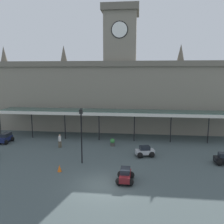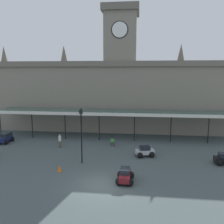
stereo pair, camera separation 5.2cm
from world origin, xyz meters
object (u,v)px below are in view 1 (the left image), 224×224
at_px(car_maroon_sedan, 125,176).
at_px(victorian_lamppost, 81,130).
at_px(pedestrian_crossing_forecourt, 60,140).
at_px(traffic_cone, 59,168).
at_px(planter_by_canopy, 112,142).
at_px(car_silver_sedan, 145,152).
at_px(car_navy_estate, 6,138).

bearing_deg(car_maroon_sedan, victorian_lamppost, 141.59).
distance_m(pedestrian_crossing_forecourt, traffic_cone, 7.31).
distance_m(pedestrian_crossing_forecourt, victorian_lamppost, 6.58).
bearing_deg(planter_by_canopy, car_silver_sedan, -39.66).
height_order(car_navy_estate, car_maroon_sedan, car_navy_estate).
distance_m(car_silver_sedan, planter_by_canopy, 5.15).
xyz_separation_m(car_navy_estate, pedestrian_crossing_forecourt, (7.80, -1.18, 0.34)).
height_order(victorian_lamppost, traffic_cone, victorian_lamppost).
bearing_deg(traffic_cone, victorian_lamppost, 54.94).
xyz_separation_m(car_maroon_sedan, victorian_lamppost, (-4.64, 3.68, 2.99)).
relative_size(car_navy_estate, car_maroon_sedan, 1.09).
xyz_separation_m(car_navy_estate, traffic_cone, (10.09, -8.10, -0.24)).
xyz_separation_m(car_navy_estate, car_maroon_sedan, (16.34, -9.49, -0.06)).
bearing_deg(planter_by_canopy, car_maroon_sedan, -77.43).
bearing_deg(traffic_cone, pedestrian_crossing_forecourt, 108.35).
height_order(car_maroon_sedan, planter_by_canopy, car_maroon_sedan).
xyz_separation_m(car_silver_sedan, traffic_cone, (-8.06, -4.97, -0.18)).
bearing_deg(planter_by_canopy, pedestrian_crossing_forecourt, -168.19).
xyz_separation_m(car_maroon_sedan, planter_by_canopy, (-2.15, 9.65, -0.01)).
relative_size(car_silver_sedan, car_navy_estate, 0.97).
distance_m(car_silver_sedan, victorian_lamppost, 7.60).
height_order(car_silver_sedan, victorian_lamppost, victorian_lamppost).
xyz_separation_m(pedestrian_crossing_forecourt, traffic_cone, (2.30, -6.92, -0.58)).
bearing_deg(car_maroon_sedan, car_navy_estate, 149.86).
bearing_deg(traffic_cone, car_navy_estate, 141.25).
height_order(victorian_lamppost, planter_by_canopy, victorian_lamppost).
bearing_deg(victorian_lamppost, car_silver_sedan, 22.56).
xyz_separation_m(car_navy_estate, victorian_lamppost, (11.70, -5.81, 2.93)).
bearing_deg(car_navy_estate, victorian_lamppost, -26.40).
bearing_deg(car_silver_sedan, car_navy_estate, 170.23).
height_order(car_navy_estate, traffic_cone, car_navy_estate).
bearing_deg(planter_by_canopy, victorian_lamppost, -112.66).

